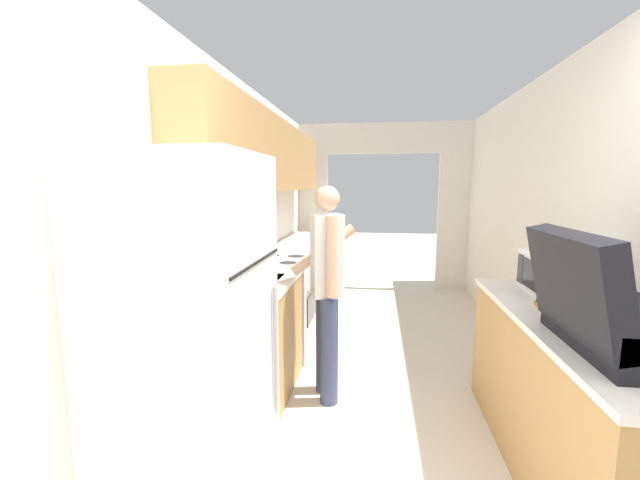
# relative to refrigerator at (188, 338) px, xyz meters

# --- Properties ---
(wall_left) EXTENTS (0.38, 7.37, 2.50)m
(wall_left) POSITION_rel_refrigerator_xyz_m (-0.30, 1.70, 0.65)
(wall_left) COLOR white
(wall_left) RESTS_ON ground_plane
(wall_right) EXTENTS (0.06, 7.37, 2.50)m
(wall_right) POSITION_rel_refrigerator_xyz_m (2.26, 1.32, 0.39)
(wall_right) COLOR white
(wall_right) RESTS_ON ground_plane
(wall_far_with_doorway) EXTENTS (2.97, 0.06, 2.50)m
(wall_far_with_doorway) POSITION_rel_refrigerator_xyz_m (0.94, 4.43, 0.58)
(wall_far_with_doorway) COLOR white
(wall_far_with_doorway) RESTS_ON ground_plane
(counter_left) EXTENTS (0.62, 3.73, 0.88)m
(counter_left) POSITION_rel_refrigerator_xyz_m (-0.05, 2.30, -0.42)
(counter_left) COLOR #B2844C
(counter_left) RESTS_ON ground_plane
(counter_right) EXTENTS (0.62, 1.79, 0.88)m
(counter_right) POSITION_rel_refrigerator_xyz_m (1.93, 0.46, -0.42)
(counter_right) COLOR #B2844C
(counter_right) RESTS_ON ground_plane
(refrigerator) EXTENTS (0.72, 0.70, 1.72)m
(refrigerator) POSITION_rel_refrigerator_xyz_m (0.00, 0.00, 0.00)
(refrigerator) COLOR white
(refrigerator) RESTS_ON ground_plane
(range_oven) EXTENTS (0.66, 0.76, 1.02)m
(range_oven) POSITION_rel_refrigerator_xyz_m (-0.04, 1.90, -0.41)
(range_oven) COLOR #B7B7BC
(range_oven) RESTS_ON ground_plane
(person) EXTENTS (0.50, 0.44, 1.57)m
(person) POSITION_rel_refrigerator_xyz_m (0.52, 1.08, -0.02)
(person) COLOR #384266
(person) RESTS_ON ground_plane
(suitcase) EXTENTS (0.54, 0.68, 0.51)m
(suitcase) POSITION_rel_refrigerator_xyz_m (1.85, 0.09, 0.18)
(suitcase) COLOR black
(suitcase) RESTS_ON counter_right
(microwave) EXTENTS (0.37, 0.44, 0.27)m
(microwave) POSITION_rel_refrigerator_xyz_m (2.02, 0.97, 0.16)
(microwave) COLOR white
(microwave) RESTS_ON counter_right
(book_stack) EXTENTS (0.25, 0.30, 0.05)m
(book_stack) POSITION_rel_refrigerator_xyz_m (1.89, 0.58, 0.05)
(book_stack) COLOR #C67028
(book_stack) RESTS_ON counter_right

